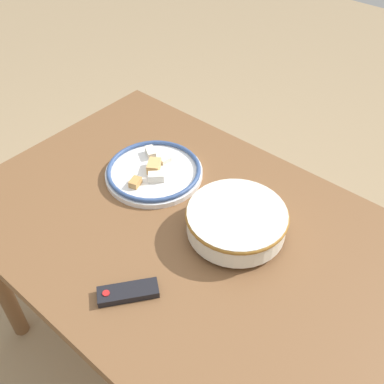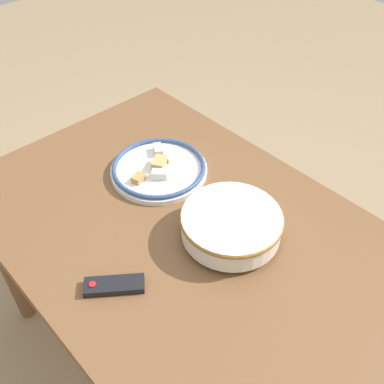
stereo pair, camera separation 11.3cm
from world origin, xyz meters
TOP-DOWN VIEW (x-y plane):
  - ground_plane at (0.00, 0.00)m, footprint 8.00×8.00m
  - dining_table at (0.00, 0.00)m, footprint 1.31×0.89m
  - noodle_bowl at (-0.13, -0.07)m, footprint 0.29×0.29m
  - food_plate at (0.22, -0.10)m, footprint 0.32×0.32m
  - tv_remote at (-0.05, 0.27)m, footprint 0.13×0.15m

SIDE VIEW (x-z plane):
  - ground_plane at x=0.00m, z-range 0.00..0.00m
  - dining_table at x=0.00m, z-range 0.28..1.02m
  - tv_remote at x=-0.05m, z-range 0.74..0.76m
  - food_plate at x=0.22m, z-range 0.73..0.78m
  - noodle_bowl at x=-0.13m, z-range 0.75..0.83m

